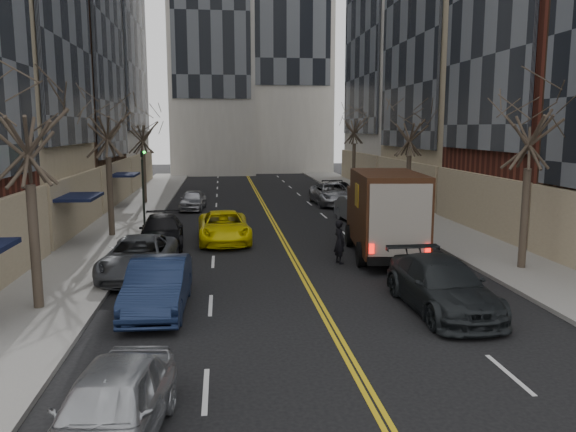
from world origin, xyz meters
name	(u,v)px	position (x,y,z in m)	size (l,w,h in m)	color
ground	(388,429)	(0.00, 0.00, 0.00)	(160.00, 160.00, 0.00)	black
sidewalk_left	(130,216)	(-9.00, 27.00, 0.07)	(4.00, 66.00, 0.15)	slate
sidewalk_right	(400,211)	(9.00, 27.00, 0.07)	(4.00, 66.00, 0.15)	slate
streetwall_right	(481,0)	(16.38, 32.20, 15.09)	(12.26, 49.00, 34.00)	#4C301E
tree_lf_near	(25,108)	(-8.80, 8.00, 6.24)	(3.20, 3.20, 8.41)	#382D23
tree_lf_mid	(106,109)	(-8.80, 20.00, 6.60)	(3.20, 3.20, 8.91)	#382D23
tree_lf_far	(142,123)	(-8.80, 33.00, 6.02)	(3.20, 3.20, 8.12)	#382D23
tree_rt_near	(532,107)	(8.80, 11.00, 6.45)	(3.20, 3.20, 8.71)	#382D23
tree_rt_mid	(410,120)	(8.80, 25.00, 6.17)	(3.20, 3.20, 8.32)	#382D23
tree_rt_far	(355,116)	(8.80, 40.00, 6.74)	(3.20, 3.20, 9.11)	#382D23
traffic_signal	(143,180)	(-7.39, 22.00, 2.82)	(0.29, 0.26, 4.70)	black
ups_truck	(385,214)	(4.04, 14.10, 1.91)	(3.41, 7.17, 3.79)	black
observer_sedan	(442,285)	(3.70, 6.65, 0.80)	(2.40, 5.60, 1.61)	black
taxi	(224,227)	(-3.00, 18.26, 0.75)	(2.50, 5.43, 1.51)	yellow
pedestrian	(340,242)	(1.81, 13.10, 0.93)	(0.68, 0.44, 1.85)	black
parked_lf_a	(111,408)	(-5.10, -0.01, 0.75)	(1.76, 4.38, 1.49)	#ADB0B5
parked_lf_b	(158,286)	(-5.10, 7.63, 0.82)	(1.73, 4.95, 1.63)	#111C37
parked_lf_c	(139,257)	(-6.30, 12.00, 0.75)	(2.49, 5.40, 1.50)	#484A4F
parked_lf_d	(162,231)	(-6.00, 17.53, 0.73)	(2.05, 5.03, 1.46)	black
parked_lf_e	(193,200)	(-5.10, 29.71, 0.69)	(1.62, 4.04, 1.38)	#A0A1A7
parked_rt_a	(358,210)	(5.10, 23.19, 0.78)	(1.64, 4.71, 1.55)	#55585D
parked_rt_b	(332,194)	(5.10, 31.14, 0.81)	(2.68, 5.80, 1.61)	#95969B
parked_rt_c	(340,191)	(6.11, 33.39, 0.73)	(2.04, 5.02, 1.46)	black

